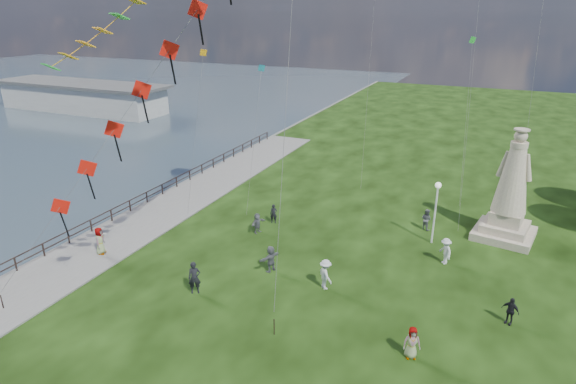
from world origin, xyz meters
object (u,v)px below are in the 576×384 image
at_px(pier_pavilion, 82,96).
at_px(person_7, 426,219).
at_px(lamppost, 437,200).
at_px(person_8, 445,251).
at_px(person_2, 325,274).
at_px(person_9, 510,311).
at_px(person_6, 274,214).
at_px(person_11, 271,259).
at_px(statue, 510,198).
at_px(person_10, 100,242).
at_px(person_5, 257,223).
at_px(person_4, 412,343).
at_px(person_0, 194,278).

distance_m(pier_pavilion, person_7, 62.00).
bearing_deg(lamppost, person_8, -66.10).
bearing_deg(person_2, person_9, -134.90).
bearing_deg(person_8, person_6, -132.48).
bearing_deg(person_2, pier_pavilion, 8.31).
relative_size(lamppost, person_11, 2.63).
height_order(statue, person_6, statue).
height_order(statue, person_11, statue).
relative_size(person_2, person_8, 1.06).
distance_m(statue, person_10, 27.32).
relative_size(statue, person_11, 4.63).
bearing_deg(person_11, person_5, -123.24).
distance_m(person_5, person_6, 2.01).
height_order(person_9, person_10, person_10).
relative_size(person_9, person_10, 0.83).
relative_size(pier_pavilion, person_10, 16.61).
bearing_deg(person_4, person_2, 123.06).
bearing_deg(person_9, person_4, -109.38).
bearing_deg(person_11, person_7, 163.17).
bearing_deg(person_11, statue, 150.98).
bearing_deg(person_9, lamppost, 144.94).
relative_size(lamppost, person_0, 2.31).
height_order(lamppost, person_9, lamppost).
relative_size(person_8, person_10, 0.95).
xyz_separation_m(person_7, person_11, (-7.60, -9.87, 0.05)).
bearing_deg(person_7, pier_pavilion, 6.07).
bearing_deg(person_10, person_5, -70.04).
relative_size(statue, person_4, 4.81).
height_order(pier_pavilion, person_7, pier_pavilion).
distance_m(lamppost, person_2, 9.82).
bearing_deg(pier_pavilion, lamppost, -23.91).
bearing_deg(person_4, person_0, 155.63).
relative_size(person_7, person_10, 0.86).
height_order(person_7, person_9, person_7).
bearing_deg(person_6, statue, -3.77).
bearing_deg(lamppost, person_11, -136.70).
bearing_deg(person_0, person_4, -36.05).
bearing_deg(person_9, person_7, 142.55).
distance_m(person_10, person_11, 11.24).
relative_size(lamppost, person_7, 2.81).
bearing_deg(person_10, person_7, -78.44).
distance_m(person_8, person_9, 6.29).
relative_size(person_4, person_6, 1.11).
xyz_separation_m(pier_pavilion, person_11, (49.68, -33.59, -1.01)).
bearing_deg(person_7, person_8, 140.91).
distance_m(person_0, person_8, 15.34).
bearing_deg(statue, person_6, -154.74).
relative_size(person_4, person_8, 0.94).
relative_size(person_7, person_9, 1.04).
bearing_deg(person_4, lamppost, 72.00).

